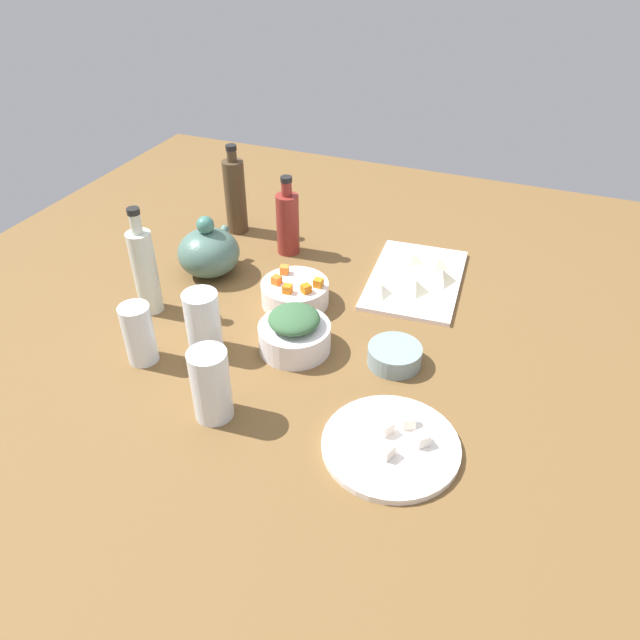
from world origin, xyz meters
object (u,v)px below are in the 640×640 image
object	(u,v)px
bowl_greens	(295,337)
drinking_glass_0	(203,323)
drinking_glass_2	(139,334)
bowl_carrots	(295,293)
teapot	(209,252)
bottle_0	(288,222)
drinking_glass_1	(211,385)
bowl_small_side	(395,355)
bottle_2	(145,270)
cutting_board	(415,279)
plate_tofu	(391,446)
bottle_1	(235,195)

from	to	relation	value
bowl_greens	drinking_glass_0	size ratio (longest dim) A/B	1.09
drinking_glass_2	bowl_greens	bearing A→B (deg)	-61.52
bowl_carrots	teapot	xyz separation A→B (cm)	(4.02, 23.49, 3.16)
bottle_0	drinking_glass_2	bearing A→B (deg)	170.18
drinking_glass_1	teapot	bearing A→B (deg)	31.16
bowl_small_side	drinking_glass_1	bearing A→B (deg)	134.82
bottle_0	drinking_glass_2	distance (cm)	49.55
bowl_greens	bowl_small_side	size ratio (longest dim) A/B	1.37
bowl_greens	bowl_small_side	distance (cm)	19.65
bowl_carrots	bottle_2	world-z (taller)	bottle_2
cutting_board	drinking_glass_2	world-z (taller)	drinking_glass_2
bowl_carrots	drinking_glass_2	size ratio (longest dim) A/B	1.20
bowl_small_side	teapot	size ratio (longest dim) A/B	0.64
plate_tofu	drinking_glass_1	world-z (taller)	drinking_glass_1
plate_tofu	teapot	distance (cm)	66.20
teapot	drinking_glass_2	world-z (taller)	teapot
teapot	bottle_0	size ratio (longest dim) A/B	0.81
plate_tofu	bowl_carrots	distance (cm)	45.31
bottle_1	drinking_glass_1	distance (cm)	68.36
bottle_0	bottle_2	world-z (taller)	bottle_2
bowl_greens	bottle_0	size ratio (longest dim) A/B	0.72
bowl_greens	cutting_board	bearing A→B (deg)	-25.26
cutting_board	bowl_small_side	bearing A→B (deg)	-172.89
bowl_small_side	bottle_1	xyz separation A→B (cm)	(37.17, 53.72, 8.11)
bowl_greens	teapot	bearing A→B (deg)	58.05
plate_tofu	bottle_0	distance (cm)	67.97
teapot	bottle_2	xyz separation A→B (cm)	(-17.79, 4.12, 4.20)
plate_tofu	teapot	size ratio (longest dim) A/B	1.41
cutting_board	bottle_0	xyz separation A→B (cm)	(1.69, 32.87, 7.63)
bowl_greens	bottle_1	world-z (taller)	bottle_1
bowl_greens	bowl_carrots	distance (cm)	16.04
bowl_small_side	drinking_glass_0	xyz separation A→B (cm)	(-9.74, 35.42, 4.59)
plate_tofu	drinking_glass_2	distance (cm)	51.09
bottle_2	bottle_1	bearing A→B (deg)	0.32
bowl_greens	bottle_2	xyz separation A→B (cm)	(0.90, 34.09, 7.10)
bowl_small_side	drinking_glass_1	world-z (taller)	drinking_glass_1
bottle_0	bottle_1	world-z (taller)	bottle_1
cutting_board	plate_tofu	xyz separation A→B (cm)	(-51.07, -9.32, 0.10)
plate_tofu	bowl_small_side	world-z (taller)	bowl_small_side
cutting_board	drinking_glass_1	world-z (taller)	drinking_glass_1
bottle_0	drinking_glass_1	size ratio (longest dim) A/B	1.46
bowl_greens	drinking_glass_2	size ratio (longest dim) A/B	1.16
plate_tofu	bowl_greens	world-z (taller)	bowl_greens
bottle_2	drinking_glass_0	world-z (taller)	bottle_2
bottle_1	bowl_greens	bearing A→B (deg)	-139.46
plate_tofu	bottle_2	distance (cm)	62.66
teapot	bottle_2	world-z (taller)	bottle_2
bowl_carrots	bowl_small_side	distance (cm)	28.41
bottle_1	drinking_glass_0	world-z (taller)	bottle_1
bottle_2	drinking_glass_2	xyz separation A→B (cm)	(-14.83, -8.41, -3.78)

